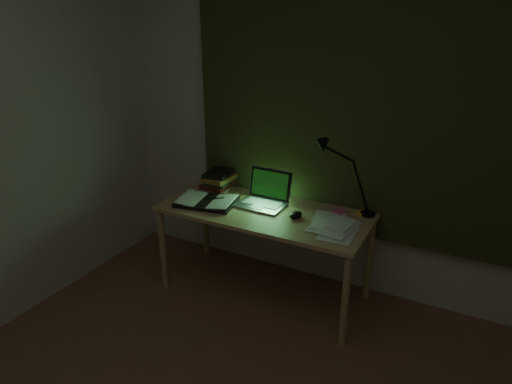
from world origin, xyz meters
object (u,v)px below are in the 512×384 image
Objects in this scene: laptop at (261,191)px; book_stack at (219,181)px; desk_lamp at (371,178)px; desk at (264,252)px; open_textbook at (207,201)px; loose_papers at (334,222)px.

laptop reaches higher than book_stack.
desk is at bearing -167.89° from desk_lamp.
desk is 3.55× the size of open_textbook.
desk_lamp is at bearing 54.26° from loose_papers.
desk_lamp is (0.16, 0.22, 0.25)m from loose_papers.
book_stack reaches higher than desk.
loose_papers is at bearing 3.18° from desk.
laptop is 0.54m from loose_papers.
laptop is at bearing 177.35° from loose_papers.
desk_lamp reaches higher than loose_papers.
book_stack is at bearing 170.96° from loose_papers.
desk is at bearing -176.82° from loose_papers.
loose_papers is 0.37m from desk_lamp.
book_stack reaches higher than open_textbook.
desk_lamp reaches higher than desk.
open_textbook reaches higher than desk.
desk is 0.54m from open_textbook.
desk_lamp is at bearing 3.63° from book_stack.
book_stack is (-0.06, 0.26, 0.06)m from open_textbook.
desk is 2.73× the size of desk_lamp.
desk_lamp is at bearing 21.25° from desk.
laptop is 1.04× the size of loose_papers.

